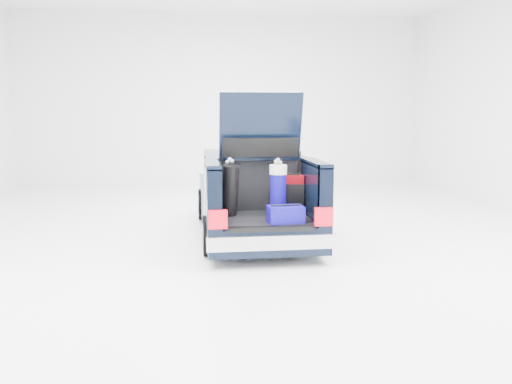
{
  "coord_description": "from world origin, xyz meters",
  "views": [
    {
      "loc": [
        -1.15,
        -9.39,
        2.18
      ],
      "look_at": [
        0.0,
        -0.5,
        0.84
      ],
      "focal_mm": 38.0,
      "sensor_mm": 36.0,
      "label": 1
    }
  ],
  "objects": [
    {
      "name": "red_suitcase",
      "position": [
        0.5,
        -1.09,
        0.89
      ],
      "size": [
        0.41,
        0.31,
        0.61
      ],
      "rotation": [
        0.0,
        0.0,
        -0.2
      ],
      "color": "#720309",
      "rests_on": "car"
    },
    {
      "name": "car",
      "position": [
        -0.0,
        0.11,
        0.67
      ],
      "size": [
        1.87,
        4.65,
        2.47
      ],
      "color": "black",
      "rests_on": "ground"
    },
    {
      "name": "blue_duffel",
      "position": [
        0.24,
        -1.9,
        0.72
      ],
      "size": [
        0.52,
        0.36,
        0.26
      ],
      "rotation": [
        0.0,
        0.0,
        0.07
      ],
      "color": "#0D0571",
      "rests_on": "car"
    },
    {
      "name": "ground",
      "position": [
        0.0,
        0.0,
        0.0
      ],
      "size": [
        14.0,
        14.0,
        0.0
      ],
      "primitive_type": "plane",
      "color": "white",
      "rests_on": "ground"
    },
    {
      "name": "black_golf_bag",
      "position": [
        -0.5,
        -1.32,
        1.0
      ],
      "size": [
        0.35,
        0.42,
        0.89
      ],
      "rotation": [
        0.0,
        0.0,
        0.33
      ],
      "color": "black",
      "rests_on": "car"
    },
    {
      "name": "blue_golf_bag",
      "position": [
        0.22,
        -1.42,
        1.0
      ],
      "size": [
        0.34,
        0.34,
        0.88
      ],
      "rotation": [
        0.0,
        0.0,
        -0.34
      ],
      "color": "black",
      "rests_on": "car"
    }
  ]
}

